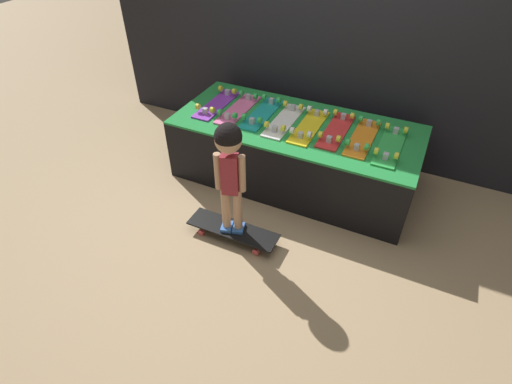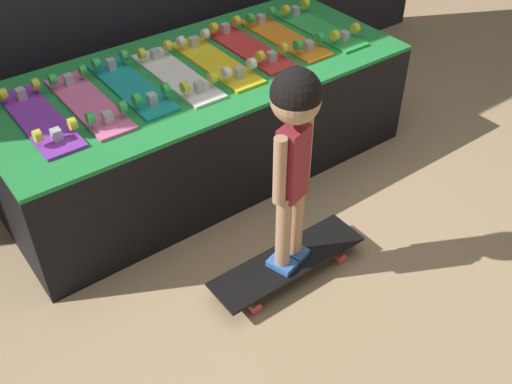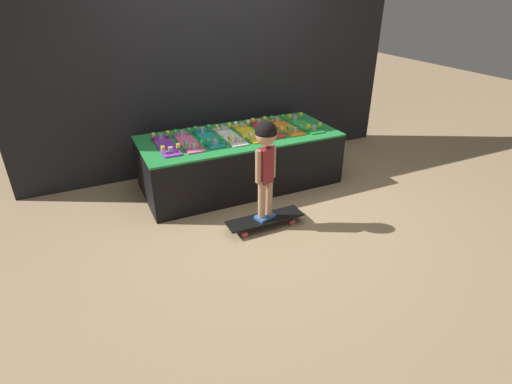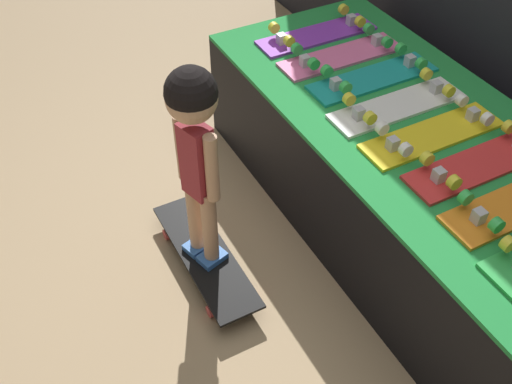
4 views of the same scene
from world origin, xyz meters
name	(u,v)px [view 2 (image 2 of 4)]	position (x,y,z in m)	size (l,w,h in m)	color
ground_plane	(267,220)	(0.00, 0.00, 0.00)	(16.00, 16.00, 0.00)	tan
display_rack	(199,119)	(0.00, 0.60, 0.29)	(2.13, 0.94, 0.58)	black
skateboard_purple_on_rack	(39,117)	(-0.80, 0.61, 0.60)	(0.18, 0.63, 0.09)	purple
skateboard_pink_on_rack	(88,101)	(-0.57, 0.60, 0.60)	(0.18, 0.63, 0.09)	pink
skateboard_teal_on_rack	(131,85)	(-0.34, 0.63, 0.60)	(0.18, 0.63, 0.09)	teal
skateboard_white_on_rack	(177,74)	(-0.11, 0.59, 0.60)	(0.18, 0.63, 0.09)	white
skateboard_yellow_on_rack	(215,60)	(0.11, 0.59, 0.60)	(0.18, 0.63, 0.09)	yellow
skateboard_red_on_rack	(248,46)	(0.34, 0.63, 0.60)	(0.18, 0.63, 0.09)	red
skateboard_orange_on_rack	(284,36)	(0.57, 0.61, 0.60)	(0.18, 0.63, 0.09)	orange
skateboard_green_on_rack	(319,27)	(0.80, 0.58, 0.60)	(0.18, 0.63, 0.09)	green
skateboard_on_floor	(288,262)	(-0.15, -0.34, 0.07)	(0.74, 0.21, 0.09)	black
child	(294,137)	(-0.15, -0.34, 0.75)	(0.22, 0.19, 0.94)	#3870C6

